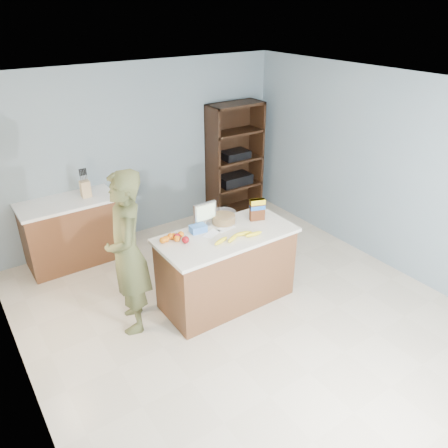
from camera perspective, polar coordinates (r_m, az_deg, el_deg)
floor at (r=5.14m, az=2.25°, el=-11.46°), size 4.50×5.00×0.02m
walls at (r=4.30m, az=2.65°, el=5.96°), size 4.52×5.02×2.51m
counter_peninsula at (r=5.09m, az=0.32°, el=-6.07°), size 1.56×0.76×0.90m
back_cabinet at (r=6.18m, az=-19.24°, el=-0.92°), size 1.24×0.62×0.90m
shelving_unit at (r=7.21m, az=1.19°, el=8.27°), size 0.90×0.40×1.80m
person at (r=4.58m, az=-12.48°, el=-3.80°), size 0.62×0.76×1.80m
knife_block at (r=5.99m, az=-17.66°, el=4.46°), size 0.12×0.10×0.31m
envelopes at (r=4.89m, az=-0.68°, el=-0.90°), size 0.44×0.19×0.00m
bananas at (r=4.73m, az=1.82°, el=-1.65°), size 0.60×0.17×0.05m
apples at (r=4.69m, az=-5.60°, el=-1.88°), size 0.12×0.18×0.08m
oranges at (r=4.73m, az=-6.83°, el=-1.75°), size 0.29×0.15×0.07m
blue_carton at (r=4.87m, az=-3.41°, el=-0.60°), size 0.19×0.14×0.08m
salad_bowl at (r=5.06m, az=-0.04°, el=0.80°), size 0.30×0.30×0.13m
tv at (r=4.95m, az=-2.49°, el=1.46°), size 0.28×0.12×0.28m
cereal_box at (r=5.09m, az=4.38°, el=2.09°), size 0.19×0.12×0.26m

